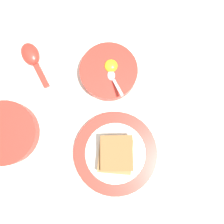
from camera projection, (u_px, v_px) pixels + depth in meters
name	position (u px, v px, depth m)	size (l,w,h in m)	color
ground_plane	(42.00, 124.00, 0.59)	(3.00, 3.00, 0.00)	silver
egg_bowl	(109.00, 72.00, 0.58)	(0.16, 0.15, 0.07)	red
toast_plate	(115.00, 153.00, 0.57)	(0.22, 0.22, 0.02)	red
toast_sandwich	(116.00, 154.00, 0.54)	(0.10, 0.10, 0.04)	brown
soup_spoon	(32.00, 57.00, 0.60)	(0.14, 0.08, 0.03)	red
congee_bowl	(5.00, 133.00, 0.56)	(0.17, 0.17, 0.04)	red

